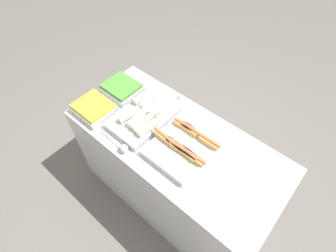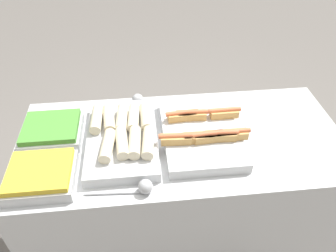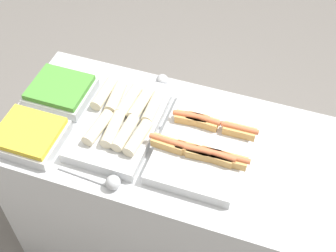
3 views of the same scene
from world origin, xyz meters
name	(u,v)px [view 3 (image 3 of 3)]	position (x,y,z in m)	size (l,w,h in m)	color
ground_plane	(179,241)	(0.00, 0.00, 0.00)	(12.00, 12.00, 0.00)	slate
counter	(181,199)	(0.00, 0.00, 0.43)	(1.51, 0.69, 0.86)	silver
tray_hotdogs	(204,143)	(0.09, 0.00, 0.90)	(0.40, 0.49, 0.10)	silver
tray_wraps	(122,120)	(-0.27, 0.00, 0.90)	(0.31, 0.50, 0.10)	silver
tray_side_front	(29,136)	(-0.59, -0.20, 0.90)	(0.26, 0.24, 0.07)	silver
tray_side_back	(61,91)	(-0.59, 0.07, 0.90)	(0.26, 0.24, 0.07)	silver
serving_spoon_near	(110,182)	(-0.20, -0.29, 0.89)	(0.27, 0.06, 0.06)	#B2B5BA
serving_spoon_far	(160,80)	(-0.20, 0.29, 0.89)	(0.25, 0.06, 0.06)	#B2B5BA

